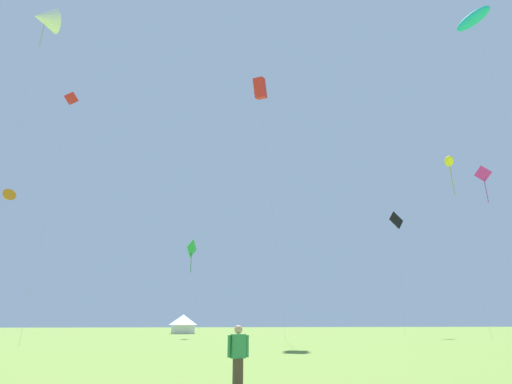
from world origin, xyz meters
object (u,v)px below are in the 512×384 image
kite_black_diamond (396,221)px  festival_tent_center (183,323)px  kite_orange_delta (7,197)px  person_spectator (238,361)px  kite_red_box (260,88)px  kite_yellow_parafoil (449,162)px  kite_white_delta (45,19)px  kite_magenta_diamond (484,178)px  kite_green_diamond (192,249)px  kite_cyan_parafoil (473,19)px  kite_red_diamond (69,110)px

kite_black_diamond → festival_tent_center: bearing=142.5°
kite_orange_delta → person_spectator: (21.66, -37.11, -14.83)m
kite_red_box → kite_yellow_parafoil: 25.89m
kite_white_delta → kite_magenta_diamond: bearing=-8.0°
kite_yellow_parafoil → kite_red_box: bearing=170.3°
kite_green_diamond → kite_red_box: bearing=-58.1°
kite_cyan_parafoil → kite_red_box: bearing=135.0°
kite_red_diamond → kite_black_diamond: bearing=18.2°
kite_green_diamond → kite_cyan_parafoil: bearing=-49.7°
kite_black_diamond → kite_orange_delta: kite_black_diamond is taller
kite_orange_delta → person_spectator: bearing=-59.7°
kite_red_box → kite_green_diamond: size_ratio=2.48×
kite_orange_delta → kite_white_delta: kite_white_delta is taller
kite_black_diamond → kite_red_box: 28.53m
kite_orange_delta → person_spectator: size_ratio=9.58×
kite_orange_delta → kite_yellow_parafoil: (52.60, -7.93, 5.41)m
kite_cyan_parafoil → person_spectator: kite_cyan_parafoil is taller
kite_white_delta → kite_cyan_parafoil: 45.52m
kite_orange_delta → kite_red_box: 33.36m
kite_magenta_diamond → kite_black_diamond: bearing=86.2°
kite_black_diamond → person_spectator: 54.01m
kite_orange_delta → kite_cyan_parafoil: kite_cyan_parafoil is taller
person_spectator → kite_cyan_parafoil: bearing=31.6°
kite_red_box → kite_magenta_diamond: (21.54, -11.06, -15.21)m
kite_white_delta → festival_tent_center: 52.11m
kite_red_diamond → kite_green_diamond: 24.92m
kite_red_diamond → kite_cyan_parafoil: (38.82, -11.83, 7.62)m
kite_green_diamond → kite_black_diamond: bearing=-6.5°
kite_black_diamond → kite_white_delta: size_ratio=0.50×
kite_green_diamond → kite_cyan_parafoil: size_ratio=0.43×
person_spectator → festival_tent_center: size_ratio=0.34×
kite_red_diamond → kite_yellow_parafoil: bearing=2.4°
kite_yellow_parafoil → kite_red_diamond: bearing=-177.6°
kite_green_diamond → kite_white_delta: bearing=-137.8°
kite_red_box → kite_green_diamond: (-7.49, 12.05, -19.61)m
kite_white_delta → person_spectator: bearing=-57.8°
kite_orange_delta → kite_magenta_diamond: size_ratio=0.95×
kite_red_box → person_spectator: size_ratio=18.99×
kite_orange_delta → kite_red_diamond: 14.36m
kite_red_diamond → kite_cyan_parafoil: bearing=-16.9°
kite_black_diamond → kite_magenta_diamond: (-1.30, -19.68, -0.43)m
kite_black_diamond → kite_orange_delta: size_ratio=1.09×
kite_yellow_parafoil → kite_cyan_parafoil: (-5.73, -13.67, 8.99)m
kite_black_diamond → kite_yellow_parafoil: size_ratio=0.83×
kite_yellow_parafoil → kite_magenta_diamond: bearing=-105.0°
kite_red_box → kite_green_diamond: bearing=121.9°
kite_red_diamond → kite_yellow_parafoil: size_ratio=1.13×
kite_white_delta → person_spectator: size_ratio=20.85×
kite_white_delta → kite_yellow_parafoil: 50.83m
kite_green_diamond → festival_tent_center: (-0.24, 20.04, -9.92)m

